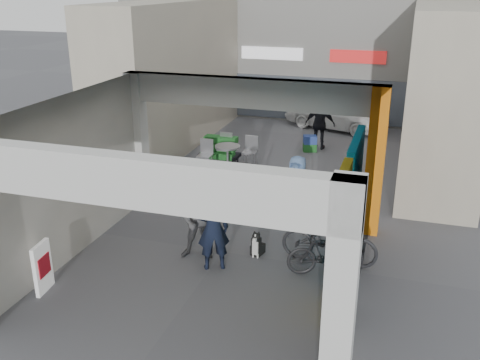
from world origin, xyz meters
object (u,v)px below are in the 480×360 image
(bicycle_front, at_px, (329,240))
(white_van, at_px, (335,112))
(produce_stand, at_px, (219,153))
(man_back_turned, at_px, (200,219))
(cafe_set, at_px, (227,157))
(man_with_dog, at_px, (213,228))
(man_crates, at_px, (320,124))
(bicycle_rear, at_px, (326,253))
(man_elderly, at_px, (297,189))
(border_collie, at_px, (257,245))

(bicycle_front, height_order, white_van, white_van)
(produce_stand, xyz_separation_m, man_back_turned, (1.76, -6.12, 0.56))
(cafe_set, relative_size, man_with_dog, 0.92)
(man_crates, bearing_deg, man_back_turned, 86.66)
(bicycle_front, bearing_deg, bicycle_rear, -178.92)
(man_with_dog, height_order, man_crates, man_crates)
(man_back_turned, bearing_deg, bicycle_front, -2.09)
(cafe_set, xyz_separation_m, bicycle_front, (4.05, -5.18, 0.18))
(cafe_set, distance_m, produce_stand, 0.51)
(man_with_dog, bearing_deg, cafe_set, -99.50)
(bicycle_front, relative_size, bicycle_rear, 1.29)
(man_with_dog, xyz_separation_m, bicycle_rear, (2.24, 0.44, -0.43))
(produce_stand, xyz_separation_m, man_elderly, (3.31, -3.63, 0.50))
(cafe_set, bearing_deg, man_elderly, -48.19)
(produce_stand, distance_m, man_crates, 3.87)
(man_elderly, distance_m, bicycle_front, 2.22)
(white_van, bearing_deg, cafe_set, 174.35)
(man_with_dog, xyz_separation_m, man_crates, (0.66, 9.02, 0.00))
(man_crates, relative_size, bicycle_front, 0.89)
(man_crates, height_order, bicycle_front, man_crates)
(man_with_dog, relative_size, white_van, 0.45)
(produce_stand, relative_size, man_elderly, 0.77)
(produce_stand, bearing_deg, border_collie, -56.90)
(cafe_set, xyz_separation_m, man_crates, (2.47, 2.91, 0.55))
(man_crates, relative_size, bicycle_rear, 1.16)
(man_elderly, bearing_deg, white_van, 100.54)
(bicycle_front, bearing_deg, white_van, 8.63)
(cafe_set, bearing_deg, produce_stand, 137.35)
(cafe_set, height_order, man_back_turned, man_back_turned)
(border_collie, bearing_deg, cafe_set, 129.59)
(cafe_set, relative_size, bicycle_rear, 1.06)
(bicycle_rear, height_order, white_van, white_van)
(border_collie, relative_size, man_with_dog, 0.33)
(border_collie, xyz_separation_m, bicycle_rear, (1.53, -0.34, 0.23))
(cafe_set, bearing_deg, man_crates, 49.66)
(man_back_turned, bearing_deg, man_elderly, 43.44)
(cafe_set, distance_m, man_with_dog, 6.40)
(produce_stand, distance_m, bicycle_rear, 7.48)
(man_crates, relative_size, white_van, 0.46)
(border_collie, xyz_separation_m, man_back_turned, (-1.13, -0.43, 0.66))
(man_with_dog, distance_m, white_van, 12.04)
(bicycle_front, height_order, bicycle_rear, bicycle_front)
(produce_stand, bearing_deg, bicycle_rear, -47.56)
(man_back_turned, height_order, white_van, man_back_turned)
(man_with_dog, bearing_deg, bicycle_rear, 165.13)
(man_back_turned, relative_size, bicycle_rear, 1.15)
(cafe_set, xyz_separation_m, produce_stand, (-0.38, 0.35, -0.01))
(man_with_dog, bearing_deg, bicycle_front, 176.72)
(man_elderly, xyz_separation_m, bicycle_front, (1.11, -1.90, -0.31))
(man_crates, bearing_deg, cafe_set, 53.45)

